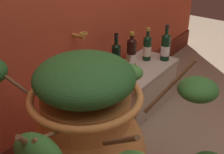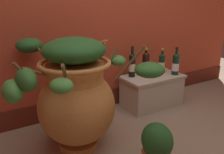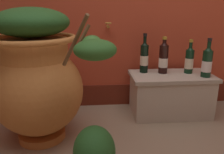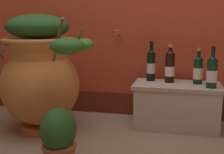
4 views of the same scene
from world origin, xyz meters
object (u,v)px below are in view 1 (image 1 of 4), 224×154
Objects in this scene: terracotta_urn at (87,138)px; wine_bottle_middle at (147,47)px; wine_bottle_left at (116,58)px; wine_bottle_back at (166,46)px; wine_bottle_right at (131,53)px.

terracotta_urn is 3.58× the size of wine_bottle_middle.
terracotta_urn is 0.93m from wine_bottle_left.
wine_bottle_back is at bearing -53.61° from wine_bottle_middle.
terracotta_urn is 3.09× the size of wine_bottle_left.
wine_bottle_left reaches higher than wine_bottle_right.
wine_bottle_middle is 0.23m from wine_bottle_right.
wine_bottle_back reaches higher than wine_bottle_middle.
terracotta_urn reaches higher than wine_bottle_left.
terracotta_urn is at bearing -159.37° from wine_bottle_right.
wine_bottle_left is at bearing 159.03° from wine_bottle_back.
wine_bottle_middle is 0.92× the size of wine_bottle_back.
wine_bottle_middle is at bearing -8.23° from wine_bottle_left.
wine_bottle_middle is at bearing 126.39° from wine_bottle_back.
wine_bottle_right reaches higher than wine_bottle_middle.
wine_bottle_left is 1.07× the size of wine_bottle_back.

